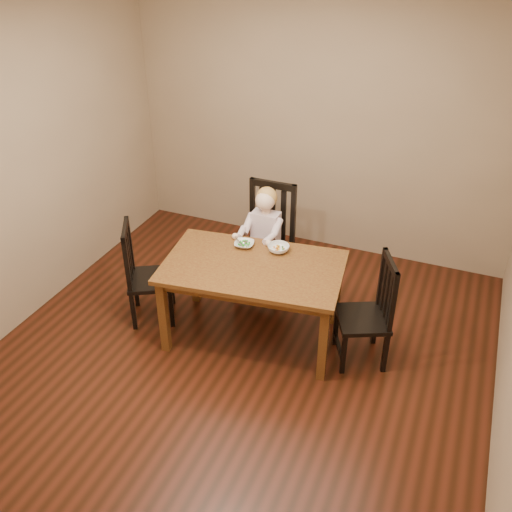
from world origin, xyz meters
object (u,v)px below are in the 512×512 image
at_px(chair_left, 145,275).
at_px(bowl_veg, 278,248).
at_px(chair_right, 369,313).
at_px(chair_child, 267,243).
at_px(toddler, 265,232).
at_px(bowl_peas, 244,244).
at_px(dining_table, 253,274).

height_order(chair_left, bowl_veg, chair_left).
relative_size(chair_right, bowl_veg, 5.18).
xyz_separation_m(chair_child, chair_right, (1.11, -0.61, -0.07)).
height_order(chair_child, toddler, chair_child).
height_order(chair_child, chair_left, chair_child).
distance_m(chair_left, bowl_peas, 0.93).
bearing_deg(bowl_veg, chair_left, -160.55).
height_order(chair_left, chair_right, chair_right).
relative_size(chair_left, bowl_veg, 5.15).
bearing_deg(toddler, dining_table, 103.25).
height_order(chair_left, toddler, toddler).
height_order(dining_table, toddler, toddler).
bearing_deg(toddler, bowl_peas, 85.45).
distance_m(chair_right, toddler, 1.26).
bearing_deg(bowl_peas, chair_left, -156.18).
bearing_deg(bowl_veg, chair_right, -12.68).
distance_m(toddler, bowl_veg, 0.46).
bearing_deg(chair_left, dining_table, 67.10).
relative_size(toddler, bowl_veg, 3.14).
bearing_deg(chair_right, chair_left, 70.55).
height_order(toddler, bowl_veg, toddler).
xyz_separation_m(chair_left, toddler, (0.83, 0.76, 0.22)).
bearing_deg(toddler, chair_child, -90.00).
distance_m(chair_right, bowl_veg, 0.92).
bearing_deg(chair_right, dining_table, 70.19).
distance_m(chair_left, bowl_veg, 1.21).
xyz_separation_m(chair_left, bowl_veg, (1.10, 0.39, 0.31)).
height_order(dining_table, bowl_peas, bowl_peas).
xyz_separation_m(dining_table, chair_child, (-0.15, 0.70, -0.12)).
xyz_separation_m(dining_table, bowl_peas, (-0.18, 0.25, 0.11)).
bearing_deg(chair_child, dining_table, 102.25).
relative_size(chair_child, toddler, 1.90).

